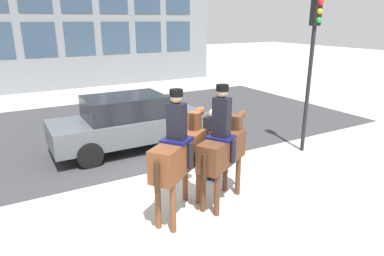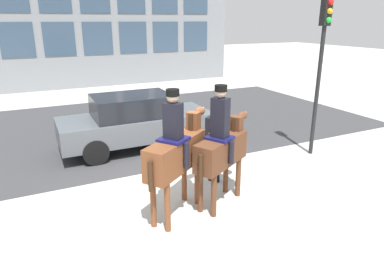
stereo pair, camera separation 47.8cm
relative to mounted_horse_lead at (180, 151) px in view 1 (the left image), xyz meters
name	(u,v)px [view 1 (the left image)]	position (x,y,z in m)	size (l,w,h in m)	color
ground_plane	(165,179)	(0.40, 1.56, -1.33)	(80.00, 80.00, 0.00)	#B2AFA8
road_surface	(108,128)	(0.40, 6.31, -1.33)	(18.36, 8.50, 0.01)	#38383A
mounted_horse_lead	(180,151)	(0.00, 0.00, 0.00)	(1.73, 1.37, 2.53)	brown
mounted_horse_companion	(223,146)	(0.98, -0.01, -0.07)	(1.67, 1.12, 2.52)	#59331E
pedestrian_bystander	(213,139)	(1.34, 0.92, -0.29)	(0.70, 0.80, 1.77)	black
street_car_near_lane	(128,122)	(0.35, 3.94, -0.50)	(4.45, 1.79, 1.62)	#51565B
traffic_light	(312,53)	(4.75, 1.28, 1.51)	(0.24, 0.29, 4.26)	black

